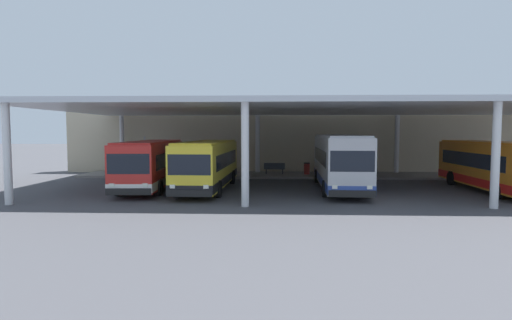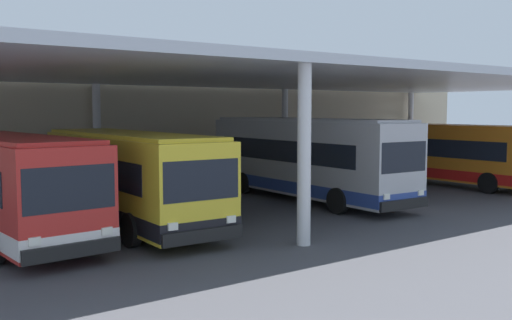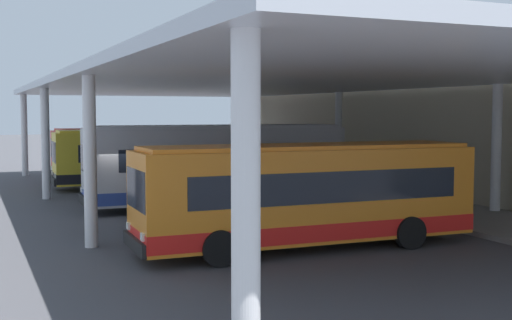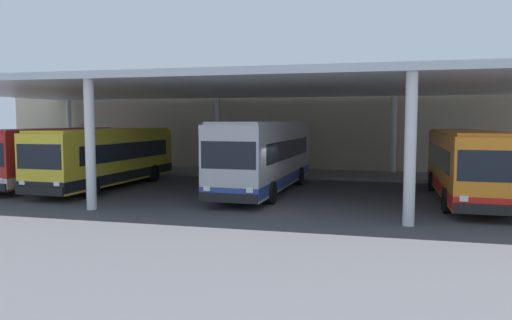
{
  "view_description": "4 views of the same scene",
  "coord_description": "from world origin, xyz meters",
  "px_view_note": "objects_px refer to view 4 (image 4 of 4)",
  "views": [
    {
      "loc": [
        -4.74,
        -22.86,
        3.8
      ],
      "look_at": [
        -5.86,
        3.23,
        1.97
      ],
      "focal_mm": 28.5,
      "sensor_mm": 36.0,
      "label": 1
    },
    {
      "loc": [
        -17.2,
        -15.12,
        3.94
      ],
      "look_at": [
        -3.05,
        4.06,
        1.88
      ],
      "focal_mm": 40.78,
      "sensor_mm": 36.0,
      "label": 2
    },
    {
      "loc": [
        26.74,
        -5.93,
        4.15
      ],
      "look_at": [
        0.51,
        5.47,
        2.07
      ],
      "focal_mm": 46.85,
      "sensor_mm": 36.0,
      "label": 3
    },
    {
      "loc": [
        5.0,
        -19.52,
        3.61
      ],
      "look_at": [
        -0.72,
        3.34,
        1.67
      ],
      "focal_mm": 33.49,
      "sensor_mm": 36.0,
      "label": 4
    }
  ],
  "objects_px": {
    "bus_second_bay": "(107,157)",
    "bus_far_bay": "(468,164)",
    "bench_waiting": "(231,164)",
    "trash_bin": "(269,164)",
    "bus_middle_bay": "(265,156)",
    "bus_nearest_bay": "(50,155)",
    "banner_sign": "(82,143)"
  },
  "relations": [
    {
      "from": "bus_nearest_bay",
      "to": "bench_waiting",
      "type": "height_order",
      "value": "bus_nearest_bay"
    },
    {
      "from": "bus_nearest_bay",
      "to": "banner_sign",
      "type": "bearing_deg",
      "value": 110.88
    },
    {
      "from": "trash_bin",
      "to": "bus_middle_bay",
      "type": "bearing_deg",
      "value": -79.07
    },
    {
      "from": "bench_waiting",
      "to": "trash_bin",
      "type": "relative_size",
      "value": 1.84
    },
    {
      "from": "bus_far_bay",
      "to": "trash_bin",
      "type": "bearing_deg",
      "value": 143.11
    },
    {
      "from": "bus_far_bay",
      "to": "bus_second_bay",
      "type": "bearing_deg",
      "value": -179.9
    },
    {
      "from": "bus_nearest_bay",
      "to": "bus_far_bay",
      "type": "distance_m",
      "value": 21.96
    },
    {
      "from": "bus_nearest_bay",
      "to": "bus_second_bay",
      "type": "bearing_deg",
      "value": -6.35
    },
    {
      "from": "bus_second_bay",
      "to": "bus_far_bay",
      "type": "distance_m",
      "value": 18.06
    },
    {
      "from": "bus_far_bay",
      "to": "banner_sign",
      "type": "xyz_separation_m",
      "value": [
        -24.66,
        7.49,
        0.32
      ]
    },
    {
      "from": "bus_second_bay",
      "to": "trash_bin",
      "type": "distance_m",
      "value": 10.94
    },
    {
      "from": "bus_nearest_bay",
      "to": "bench_waiting",
      "type": "relative_size",
      "value": 5.92
    },
    {
      "from": "trash_bin",
      "to": "banner_sign",
      "type": "bearing_deg",
      "value": -176.98
    },
    {
      "from": "bus_second_bay",
      "to": "bench_waiting",
      "type": "distance_m",
      "value": 9.52
    },
    {
      "from": "bus_nearest_bay",
      "to": "bus_second_bay",
      "type": "height_order",
      "value": "same"
    },
    {
      "from": "bus_middle_bay",
      "to": "banner_sign",
      "type": "height_order",
      "value": "bus_middle_bay"
    },
    {
      "from": "bus_nearest_bay",
      "to": "trash_bin",
      "type": "relative_size",
      "value": 10.88
    },
    {
      "from": "bus_middle_bay",
      "to": "bench_waiting",
      "type": "xyz_separation_m",
      "value": [
        -4.24,
        7.81,
        -1.18
      ]
    },
    {
      "from": "bus_nearest_bay",
      "to": "bench_waiting",
      "type": "bearing_deg",
      "value": 44.01
    },
    {
      "from": "banner_sign",
      "to": "bench_waiting",
      "type": "bearing_deg",
      "value": 4.57
    },
    {
      "from": "bus_second_bay",
      "to": "bus_far_bay",
      "type": "xyz_separation_m",
      "value": [
        18.06,
        0.03,
        0.0
      ]
    },
    {
      "from": "bus_nearest_bay",
      "to": "bench_waiting",
      "type": "xyz_separation_m",
      "value": [
        8.25,
        7.97,
        -0.99
      ]
    },
    {
      "from": "bus_far_bay",
      "to": "banner_sign",
      "type": "relative_size",
      "value": 3.31
    },
    {
      "from": "bench_waiting",
      "to": "bus_second_bay",
      "type": "bearing_deg",
      "value": -117.41
    },
    {
      "from": "bus_middle_bay",
      "to": "bench_waiting",
      "type": "height_order",
      "value": "bus_middle_bay"
    },
    {
      "from": "bus_far_bay",
      "to": "banner_sign",
      "type": "bearing_deg",
      "value": 163.1
    },
    {
      "from": "bus_far_bay",
      "to": "trash_bin",
      "type": "xyz_separation_m",
      "value": [
        -10.95,
        8.22,
        -0.98
      ]
    },
    {
      "from": "bench_waiting",
      "to": "banner_sign",
      "type": "xyz_separation_m",
      "value": [
        -10.96,
        -0.88,
        1.32
      ]
    },
    {
      "from": "bus_middle_bay",
      "to": "bus_far_bay",
      "type": "relative_size",
      "value": 1.08
    },
    {
      "from": "bench_waiting",
      "to": "bus_nearest_bay",
      "type": "bearing_deg",
      "value": -135.99
    },
    {
      "from": "bus_nearest_bay",
      "to": "bus_middle_bay",
      "type": "bearing_deg",
      "value": 0.74
    },
    {
      "from": "bus_nearest_bay",
      "to": "bus_second_bay",
      "type": "xyz_separation_m",
      "value": [
        3.89,
        -0.43,
        0.0
      ]
    }
  ]
}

